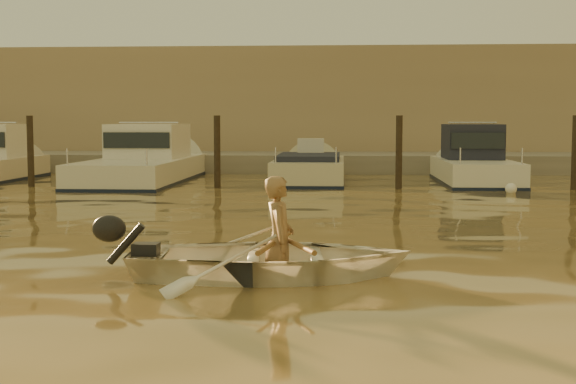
# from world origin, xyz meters

# --- Properties ---
(ground_plane) EXTENTS (160.00, 160.00, 0.00)m
(ground_plane) POSITION_xyz_m (0.00, 0.00, 0.00)
(ground_plane) COLOR olive
(ground_plane) RESTS_ON ground
(dinghy) EXTENTS (3.53, 2.66, 0.69)m
(dinghy) POSITION_xyz_m (2.42, 1.19, 0.23)
(dinghy) COLOR white
(dinghy) RESTS_ON ground_plane
(person) EXTENTS (0.40, 0.58, 1.50)m
(person) POSITION_xyz_m (2.52, 1.19, 0.45)
(person) COLOR olive
(person) RESTS_ON dinghy
(outboard_motor) EXTENTS (0.93, 0.47, 0.70)m
(outboard_motor) POSITION_xyz_m (0.93, 1.06, 0.28)
(outboard_motor) COLOR black
(outboard_motor) RESTS_ON dinghy
(oar_port) EXTENTS (0.66, 2.03, 0.13)m
(oar_port) POSITION_xyz_m (2.67, 1.21, 0.42)
(oar_port) COLOR brown
(oar_port) RESTS_ON dinghy
(oar_starboard) EXTENTS (0.25, 2.10, 0.13)m
(oar_starboard) POSITION_xyz_m (2.47, 1.19, 0.42)
(oar_starboard) COLOR brown
(oar_starboard) RESTS_ON dinghy
(moored_boat_2) EXTENTS (2.62, 8.66, 1.75)m
(moored_boat_2) POSITION_xyz_m (-2.85, 16.00, 0.62)
(moored_boat_2) COLOR silver
(moored_boat_2) RESTS_ON ground_plane
(moored_boat_3) EXTENTS (2.06, 5.95, 0.95)m
(moored_boat_3) POSITION_xyz_m (2.27, 16.00, 0.22)
(moored_boat_3) COLOR beige
(moored_boat_3) RESTS_ON ground_plane
(moored_boat_4) EXTENTS (2.02, 6.32, 1.75)m
(moored_boat_4) POSITION_xyz_m (7.20, 16.00, 0.62)
(moored_boat_4) COLOR silver
(moored_boat_4) RESTS_ON ground_plane
(piling_1) EXTENTS (0.18, 0.18, 2.20)m
(piling_1) POSITION_xyz_m (-5.50, 13.80, 0.90)
(piling_1) COLOR #2D2319
(piling_1) RESTS_ON ground_plane
(piling_2) EXTENTS (0.18, 0.18, 2.20)m
(piling_2) POSITION_xyz_m (-0.20, 13.80, 0.90)
(piling_2) COLOR #2D2319
(piling_2) RESTS_ON ground_plane
(piling_3) EXTENTS (0.18, 0.18, 2.20)m
(piling_3) POSITION_xyz_m (4.80, 13.80, 0.90)
(piling_3) COLOR #2D2319
(piling_3) RESTS_ON ground_plane
(piling_4) EXTENTS (0.18, 0.18, 2.20)m
(piling_4) POSITION_xyz_m (9.50, 13.80, 0.90)
(piling_4) COLOR #2D2319
(piling_4) RESTS_ON ground_plane
(fender_c) EXTENTS (0.30, 0.30, 0.30)m
(fender_c) POSITION_xyz_m (-2.32, 12.60, 0.10)
(fender_c) COLOR silver
(fender_c) RESTS_ON ground_plane
(fender_d) EXTENTS (0.30, 0.30, 0.30)m
(fender_d) POSITION_xyz_m (3.12, 13.93, 0.10)
(fender_d) COLOR #C86517
(fender_d) RESTS_ON ground_plane
(fender_e) EXTENTS (0.30, 0.30, 0.30)m
(fender_e) POSITION_xyz_m (7.62, 12.77, 0.10)
(fender_e) COLOR white
(fender_e) RESTS_ON ground_plane
(quay) EXTENTS (52.00, 4.00, 1.00)m
(quay) POSITION_xyz_m (0.00, 21.50, 0.15)
(quay) COLOR gray
(quay) RESTS_ON ground_plane
(waterfront_building) EXTENTS (46.00, 7.00, 4.80)m
(waterfront_building) POSITION_xyz_m (0.00, 27.00, 2.40)
(waterfront_building) COLOR #9E8466
(waterfront_building) RESTS_ON quay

